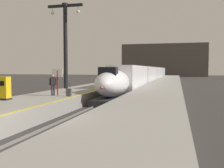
{
  "coord_description": "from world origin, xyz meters",
  "views": [
    {
      "loc": [
        5.98,
        -10.07,
        3.16
      ],
      "look_at": [
        0.15,
        12.78,
        1.8
      ],
      "focal_mm": 41.39,
      "sensor_mm": 36.0,
      "label": 1
    }
  ],
  "objects": [
    {
      "name": "terminus_back_wall",
      "position": [
        0.0,
        102.0,
        7.0
      ],
      "size": [
        36.0,
        2.0,
        14.0
      ],
      "primitive_type": "cube",
      "color": "#4C4742",
      "rests_on": "ground"
    },
    {
      "name": "platform_right",
      "position": [
        4.05,
        24.75,
        0.53
      ],
      "size": [
        4.8,
        110.0,
        1.05
      ],
      "primitive_type": "cube",
      "color": "gray",
      "rests_on": "ground"
    },
    {
      "name": "passenger_near_edge",
      "position": [
        -3.69,
        8.71,
        2.04
      ],
      "size": [
        0.45,
        0.41,
        1.69
      ],
      "color": "#23232D",
      "rests_on": "platform_left"
    },
    {
      "name": "highspeed_train_main",
      "position": [
        0.0,
        47.1,
        1.97
      ],
      "size": [
        2.92,
        76.26,
        3.6
      ],
      "color": "silver",
      "rests_on": "ground"
    },
    {
      "name": "platform_left",
      "position": [
        -4.05,
        24.75,
        0.53
      ],
      "size": [
        4.8,
        110.0,
        1.05
      ],
      "primitive_type": "cube",
      "color": "gray",
      "rests_on": "ground"
    },
    {
      "name": "rolling_suitcase",
      "position": [
        -2.22,
        8.48,
        1.35
      ],
      "size": [
        0.4,
        0.22,
        0.98
      ],
      "color": "#4C4C51",
      "rests_on": "platform_left"
    },
    {
      "name": "platform_left_safety_stripe",
      "position": [
        -1.77,
        24.75,
        1.05
      ],
      "size": [
        0.2,
        107.8,
        0.01
      ],
      "primitive_type": "cube",
      "color": "yellow",
      "rests_on": "platform_left"
    },
    {
      "name": "ground_plane",
      "position": [
        0.0,
        0.0,
        0.0
      ],
      "size": [
        260.0,
        260.0,
        0.0
      ],
      "primitive_type": "plane",
      "color": "#33302D"
    },
    {
      "name": "rail_main_right",
      "position": [
        0.75,
        27.5,
        0.06
      ],
      "size": [
        0.08,
        110.0,
        0.12
      ],
      "primitive_type": "cube",
      "color": "slate",
      "rests_on": "ground"
    },
    {
      "name": "departure_info_board",
      "position": [
        -3.43,
        8.98,
        2.56
      ],
      "size": [
        0.9,
        0.1,
        2.12
      ],
      "color": "maroon",
      "rests_on": "platform_left"
    },
    {
      "name": "station_column_mid",
      "position": [
        -5.9,
        16.01,
        6.58
      ],
      "size": [
        4.0,
        0.68,
        9.19
      ],
      "color": "black",
      "rests_on": "platform_left"
    },
    {
      "name": "ticket_machine_yellow",
      "position": [
        -5.55,
        5.18,
        1.79
      ],
      "size": [
        0.76,
        0.62,
        1.6
      ],
      "color": "yellow",
      "rests_on": "platform_left"
    },
    {
      "name": "rail_main_left",
      "position": [
        -0.75,
        27.5,
        0.06
      ],
      "size": [
        0.08,
        110.0,
        0.12
      ],
      "primitive_type": "cube",
      "color": "slate",
      "rests_on": "ground"
    }
  ]
}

